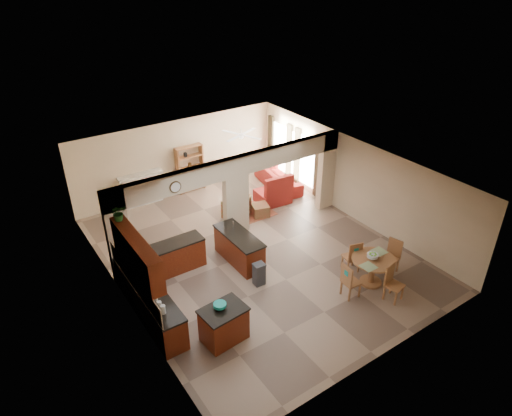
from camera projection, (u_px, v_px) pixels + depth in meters
floor at (254, 252)px, 13.94m from camera, size 10.00×10.00×0.00m
ceiling at (254, 169)px, 12.56m from camera, size 10.00×10.00×0.00m
wall_back at (178, 157)px, 16.85m from camera, size 8.00×0.00×8.00m
wall_front at (386, 310)px, 9.65m from camera, size 8.00×0.00×8.00m
wall_left at (120, 258)px, 11.29m from camera, size 0.00×10.00×10.00m
wall_right at (353, 179)px, 15.21m from camera, size 0.00×10.00×10.00m
partition_left_pier at (118, 236)px, 12.15m from camera, size 0.60×0.25×2.80m
partition_center_pier at (236, 208)px, 14.11m from camera, size 0.80×0.25×2.20m
partition_right_pier at (326, 171)px, 15.78m from camera, size 0.60×0.25×2.80m
partition_header at (235, 166)px, 13.43m from camera, size 8.00×0.25×0.60m
kitchen_counter at (156, 283)px, 11.93m from camera, size 2.52×3.29×1.48m
upper_cabinets at (137, 254)px, 10.54m from camera, size 0.35×2.40×0.90m
peninsula at (239, 248)px, 13.34m from camera, size 0.70×1.85×0.91m
wall_clock at (175, 187)px, 12.36m from camera, size 0.34×0.03×0.34m
rug at (249, 213)px, 16.03m from camera, size 1.60×1.30×0.01m
fireplace at (142, 189)px, 16.33m from camera, size 1.60×0.35×1.20m
shelving_unit at (190, 169)px, 17.13m from camera, size 1.00×0.32×1.80m
window_a at (308, 162)px, 16.95m from camera, size 0.02×0.90×1.90m
window_b at (280, 148)px, 18.17m from camera, size 0.02×0.90×1.90m
glazed_door at (294, 158)px, 17.63m from camera, size 0.02×0.70×2.10m
drape_a_left at (318, 168)px, 16.49m from camera, size 0.10×0.28×2.30m
drape_a_right at (297, 157)px, 17.36m from camera, size 0.10×0.28×2.30m
drape_b_left at (289, 153)px, 17.72m from camera, size 0.10×0.28×2.30m
drape_b_right at (271, 143)px, 18.58m from camera, size 0.10×0.28×2.30m
ceiling_fan at (241, 135)px, 15.57m from camera, size 1.00×1.00×0.10m
kitchen_island at (224, 324)px, 10.62m from camera, size 1.10×0.83×0.90m
teal_bowl at (220, 306)px, 10.40m from camera, size 0.30×0.30×0.14m
trash_can at (259, 275)px, 12.47m from camera, size 0.30×0.26×0.62m
dining_table at (373, 267)px, 12.40m from camera, size 1.19×1.19×0.81m
fruit_bowl at (373, 256)px, 12.24m from camera, size 0.31×0.31×0.16m
sofa at (278, 178)px, 17.70m from camera, size 2.60×1.40×0.72m
chaise at (273, 196)px, 16.64m from camera, size 1.21×1.02×0.46m
armchair at (236, 207)px, 15.62m from camera, size 1.17×1.18×0.77m
ottoman at (260, 210)px, 15.81m from camera, size 0.69×0.69×0.40m
plant at (118, 213)px, 10.91m from camera, size 0.37×0.32×0.40m
chair_north at (353, 256)px, 12.83m from camera, size 0.52×0.52×1.02m
chair_east at (392, 255)px, 12.87m from camera, size 0.51×0.51×1.02m
chair_south at (392, 281)px, 11.85m from camera, size 0.49×0.49×1.02m
chair_west at (349, 280)px, 11.89m from camera, size 0.45×0.45×1.02m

